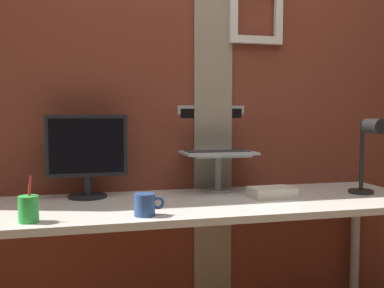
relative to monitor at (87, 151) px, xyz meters
The scene contains 9 objects.
brick_wall_back 0.64m from the monitor, 19.95° to the left, with size 3.70×0.15×2.68m.
desk 0.60m from the monitor, 23.87° to the right, with size 2.10×0.66×0.77m.
monitor is the anchor object (origin of this frame).
laptop_stand 0.64m from the monitor, ahead, with size 0.28×0.22×0.19m.
laptop 0.64m from the monitor, ahead, with size 0.36×0.28×0.24m.
desk_lamp 1.33m from the monitor, 11.41° to the right, with size 0.12×0.20×0.37m.
pen_cup 0.52m from the monitor, 116.53° to the right, with size 0.07×0.07×0.17m.
coffee_mug 0.52m from the monitor, 65.13° to the right, with size 0.12×0.08×0.09m.
paper_clutter_stack 0.88m from the monitor, 14.16° to the right, with size 0.20×0.14×0.05m, color silver.
Camera 1 is at (-0.55, -1.91, 1.17)m, focal length 43.40 mm.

